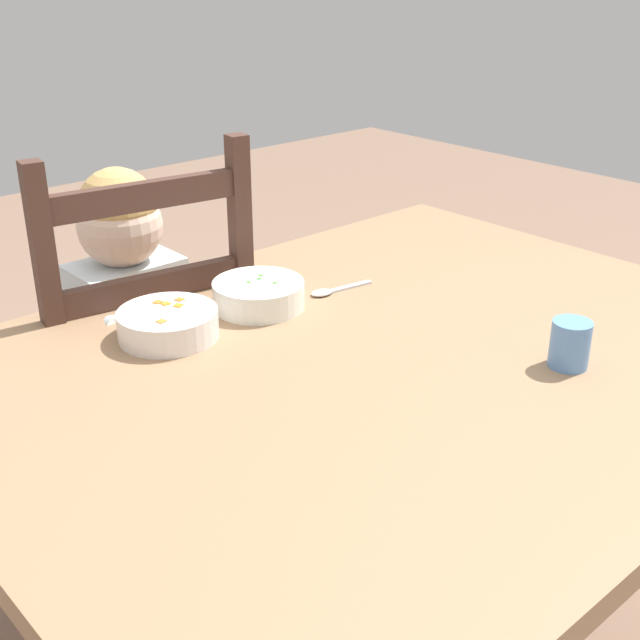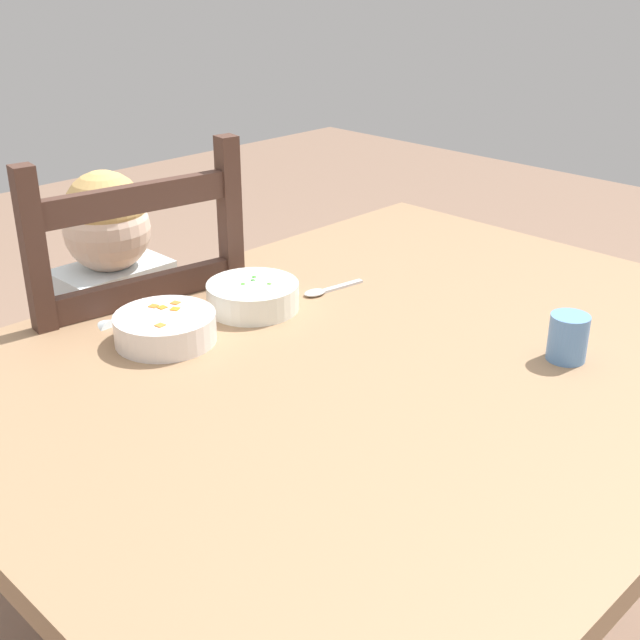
# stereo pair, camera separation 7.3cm
# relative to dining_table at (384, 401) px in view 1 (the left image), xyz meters

# --- Properties ---
(dining_table) EXTENTS (1.38, 1.08, 0.75)m
(dining_table) POSITION_rel_dining_table_xyz_m (0.00, 0.00, 0.00)
(dining_table) COLOR #957251
(dining_table) RESTS_ON ground
(dining_chair) EXTENTS (0.48, 0.48, 1.03)m
(dining_chair) POSITION_rel_dining_table_xyz_m (-0.14, 0.58, -0.18)
(dining_chair) COLOR #472D24
(dining_chair) RESTS_ON ground
(child_figure) EXTENTS (0.32, 0.31, 0.96)m
(child_figure) POSITION_rel_dining_table_xyz_m (-0.14, 0.58, -0.02)
(child_figure) COLOR silver
(child_figure) RESTS_ON ground
(bowl_of_peas) EXTENTS (0.17, 0.17, 0.05)m
(bowl_of_peas) POSITION_rel_dining_table_xyz_m (-0.04, 0.29, 0.12)
(bowl_of_peas) COLOR white
(bowl_of_peas) RESTS_ON dining_table
(bowl_of_carrots) EXTENTS (0.17, 0.17, 0.05)m
(bowl_of_carrots) POSITION_rel_dining_table_xyz_m (-0.23, 0.29, 0.12)
(bowl_of_carrots) COLOR white
(bowl_of_carrots) RESTS_ON dining_table
(spoon) EXTENTS (0.14, 0.04, 0.01)m
(spoon) POSITION_rel_dining_table_xyz_m (0.11, 0.25, 0.09)
(spoon) COLOR silver
(spoon) RESTS_ON dining_table
(drinking_cup) EXTENTS (0.06, 0.06, 0.08)m
(drinking_cup) POSITION_rel_dining_table_xyz_m (0.18, -0.22, 0.13)
(drinking_cup) COLOR #5C8FD1
(drinking_cup) RESTS_ON dining_table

